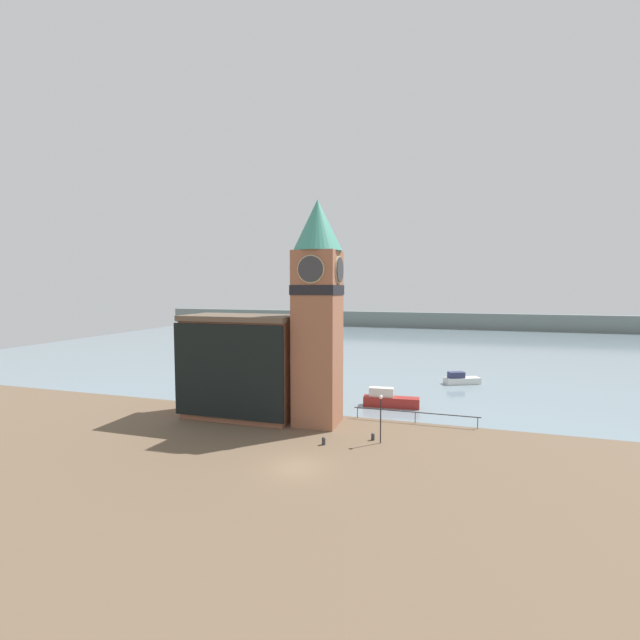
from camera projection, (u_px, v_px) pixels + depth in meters
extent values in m
plane|color=brown|center=(296.00, 467.00, 30.82)|extent=(160.00, 160.00, 0.00)
cube|color=gray|center=(403.00, 343.00, 100.55)|extent=(160.00, 120.00, 0.00)
cube|color=slate|center=(416.00, 320.00, 138.52)|extent=(180.00, 3.00, 5.00)
cube|color=#333338|center=(415.00, 412.00, 40.84)|extent=(11.86, 0.08, 0.08)
cylinder|color=#333338|center=(357.00, 413.00, 42.52)|extent=(0.07, 0.07, 1.05)
cylinder|color=#333338|center=(415.00, 418.00, 40.88)|extent=(0.07, 0.07, 1.05)
cylinder|color=#333338|center=(478.00, 423.00, 39.25)|extent=(0.07, 0.07, 1.05)
cube|color=#935B42|center=(318.00, 338.00, 40.28)|extent=(4.00, 4.00, 16.33)
cube|color=black|center=(318.00, 290.00, 39.93)|extent=(4.12, 4.12, 0.90)
cylinder|color=tan|center=(311.00, 269.00, 37.83)|extent=(2.53, 0.12, 2.53)
cylinder|color=#333338|center=(310.00, 269.00, 37.75)|extent=(2.30, 0.12, 2.30)
cylinder|color=tan|center=(339.00, 270.00, 39.20)|extent=(0.12, 2.53, 2.53)
cylinder|color=#333338|center=(340.00, 270.00, 39.17)|extent=(0.12, 2.30, 2.30)
cone|color=teal|center=(318.00, 225.00, 39.48)|extent=(4.60, 4.60, 4.74)
cube|color=#935B42|center=(241.00, 368.00, 42.88)|extent=(10.85, 5.34, 9.73)
cube|color=brown|center=(241.00, 318.00, 42.50)|extent=(11.25, 5.74, 0.50)
cube|color=black|center=(227.00, 372.00, 40.18)|extent=(11.35, 0.30, 8.95)
cube|color=maroon|center=(391.00, 402.00, 46.46)|extent=(6.06, 1.88, 1.08)
cube|color=silver|center=(381.00, 392.00, 46.61)|extent=(2.70, 1.19, 0.98)
cube|color=silver|center=(462.00, 381.00, 57.58)|extent=(4.95, 3.40, 0.85)
cube|color=navy|center=(456.00, 375.00, 57.40)|extent=(2.35, 1.86, 0.79)
cylinder|color=#2D2D33|center=(373.00, 437.00, 36.32)|extent=(0.29, 0.29, 0.46)
sphere|color=#2D2D33|center=(373.00, 435.00, 36.31)|extent=(0.30, 0.30, 0.30)
cylinder|color=#2D2D33|center=(324.00, 442.00, 35.24)|extent=(0.30, 0.30, 0.49)
sphere|color=#2D2D33|center=(324.00, 439.00, 35.22)|extent=(0.32, 0.32, 0.32)
cylinder|color=black|center=(381.00, 421.00, 35.49)|extent=(0.10, 0.10, 3.81)
sphere|color=silver|center=(381.00, 397.00, 35.34)|extent=(0.32, 0.32, 0.32)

